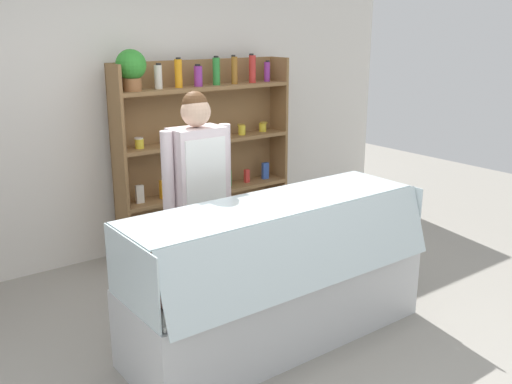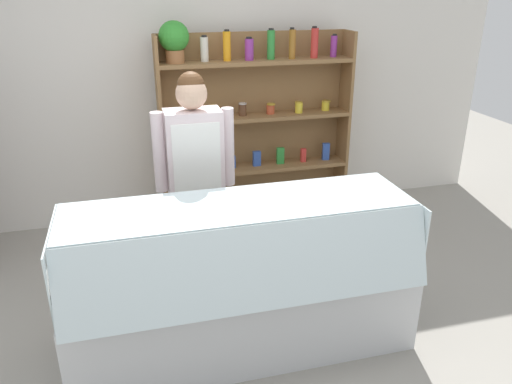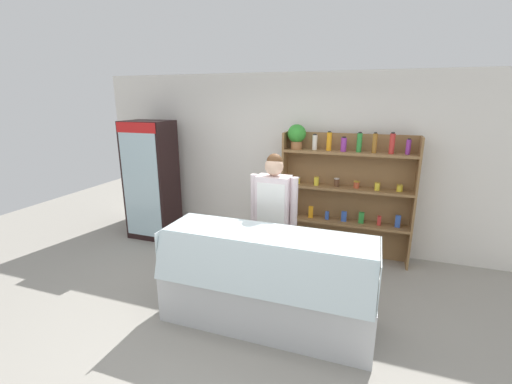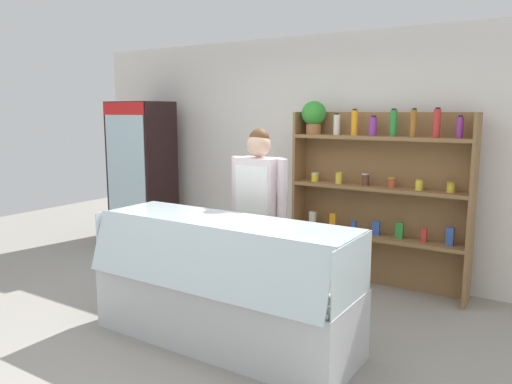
{
  "view_description": "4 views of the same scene",
  "coord_description": "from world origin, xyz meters",
  "views": [
    {
      "loc": [
        -2.12,
        -2.85,
        2.14
      ],
      "look_at": [
        0.45,
        0.58,
        0.9
      ],
      "focal_mm": 40.0,
      "sensor_mm": 36.0,
      "label": 1
    },
    {
      "loc": [
        -0.42,
        -2.69,
        2.25
      ],
      "look_at": [
        0.4,
        0.4,
        0.91
      ],
      "focal_mm": 35.0,
      "sensor_mm": 36.0,
      "label": 2
    },
    {
      "loc": [
        1.14,
        -3.06,
        2.32
      ],
      "look_at": [
        -0.15,
        0.61,
        1.25
      ],
      "focal_mm": 24.0,
      "sensor_mm": 36.0,
      "label": 3
    },
    {
      "loc": [
        2.47,
        -3.1,
        1.85
      ],
      "look_at": [
        0.04,
        0.68,
        1.12
      ],
      "focal_mm": 35.0,
      "sensor_mm": 36.0,
      "label": 4
    }
  ],
  "objects": [
    {
      "name": "back_wall",
      "position": [
        0.0,
        2.19,
        1.35
      ],
      "size": [
        6.8,
        0.1,
        2.7
      ],
      "primitive_type": "cube",
      "color": "white",
      "rests_on": "ground"
    },
    {
      "name": "deli_display_case",
      "position": [
        0.18,
        -0.03,
        0.31
      ],
      "size": [
        2.18,
        0.79,
        1.01
      ],
      "color": "silver",
      "rests_on": "ground"
    },
    {
      "name": "ground_plane",
      "position": [
        0.0,
        0.0,
        0.0
      ],
      "size": [
        12.0,
        12.0,
        0.0
      ],
      "primitive_type": "plane",
      "color": "gray"
    },
    {
      "name": "shop_clerk",
      "position": [
        0.03,
        0.74,
        1.01
      ],
      "size": [
        0.59,
        0.25,
        1.7
      ],
      "color": "#383D51",
      "rests_on": "ground"
    },
    {
      "name": "shelving_unit",
      "position": [
        0.7,
        1.89,
        1.1
      ],
      "size": [
        1.85,
        0.29,
        1.96
      ],
      "color": "olive",
      "rests_on": "ground"
    },
    {
      "name": "drinks_fridge",
      "position": [
        -2.38,
        1.63,
        0.99
      ],
      "size": [
        0.76,
        0.58,
        1.97
      ],
      "color": "black",
      "rests_on": "ground"
    }
  ]
}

